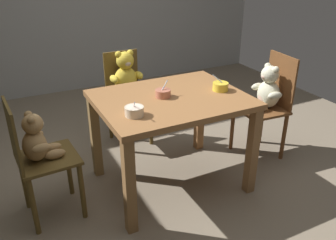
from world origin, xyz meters
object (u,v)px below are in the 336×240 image
teddy_chair_near_right (267,95)px  teddy_chair_near_left (38,149)px  dining_table (171,111)px  teddy_chair_far_center (127,84)px  porridge_bowl_terracotta_center (163,93)px  porridge_bowl_cream_near_left (134,111)px  porridge_bowl_yellow_near_right (220,86)px

teddy_chair_near_right → teddy_chair_near_left: 1.95m
dining_table → teddy_chair_far_center: teddy_chair_far_center is taller
teddy_chair_near_right → teddy_chair_near_left: size_ratio=1.04×
teddy_chair_near_left → porridge_bowl_terracotta_center: (0.92, -0.01, 0.24)m
dining_table → porridge_bowl_cream_near_left: size_ratio=8.22×
teddy_chair_near_left → teddy_chair_far_center: 1.24m
teddy_chair_near_right → teddy_chair_far_center: teddy_chair_near_right is taller
teddy_chair_far_center → porridge_bowl_cream_near_left: size_ratio=6.83×
dining_table → teddy_chair_near_left: teddy_chair_near_left is taller
porridge_bowl_terracotta_center → porridge_bowl_yellow_near_right: size_ratio=0.93×
teddy_chair_far_center → porridge_bowl_yellow_near_right: (0.44, -0.90, 0.19)m
teddy_chair_near_left → porridge_bowl_cream_near_left: size_ratio=6.72×
teddy_chair_near_left → teddy_chair_far_center: bearing=37.1°
teddy_chair_near_right → porridge_bowl_terracotta_center: bearing=5.4°
dining_table → porridge_bowl_terracotta_center: bearing=154.4°
porridge_bowl_yellow_near_right → porridge_bowl_terracotta_center: bearing=170.3°
teddy_chair_near_right → teddy_chair_far_center: (-1.01, 0.80, 0.02)m
teddy_chair_near_right → dining_table: bearing=6.9°
teddy_chair_near_right → porridge_bowl_cream_near_left: teddy_chair_near_right is taller
porridge_bowl_yellow_near_right → dining_table: bearing=172.6°
dining_table → teddy_chair_near_left: (-0.97, 0.04, -0.09)m
dining_table → teddy_chair_far_center: 0.85m
teddy_chair_far_center → porridge_bowl_cream_near_left: teddy_chair_far_center is taller
teddy_chair_near_left → porridge_bowl_yellow_near_right: 1.40m
dining_table → porridge_bowl_cream_near_left: porridge_bowl_cream_near_left is taller
porridge_bowl_terracotta_center → teddy_chair_far_center: bearing=88.8°
porridge_bowl_cream_near_left → dining_table: bearing=26.9°
teddy_chair_near_left → porridge_bowl_cream_near_left: (0.61, -0.23, 0.24)m
dining_table → porridge_bowl_terracotta_center: 0.16m
dining_table → teddy_chair_near_left: 0.98m
porridge_bowl_yellow_near_right → porridge_bowl_cream_near_left: bearing=-170.1°
teddy_chair_far_center → porridge_bowl_terracotta_center: teddy_chair_far_center is taller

